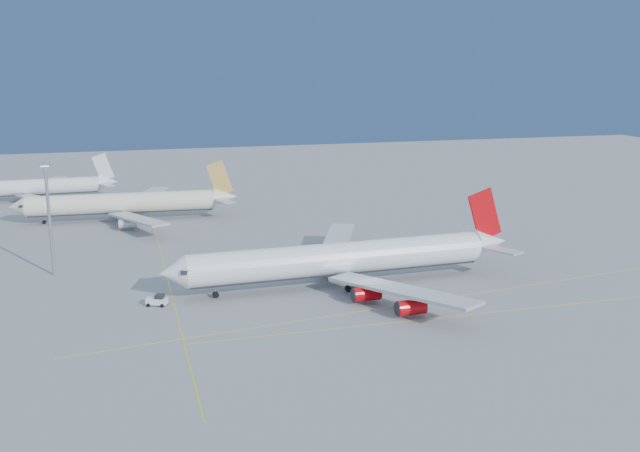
% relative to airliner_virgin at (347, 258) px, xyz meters
% --- Properties ---
extents(ground, '(500.00, 500.00, 0.00)m').
position_rel_airliner_virgin_xyz_m(ground, '(5.88, -8.51, -5.41)').
color(ground, slate).
rests_on(ground, ground).
extents(taxiway_lines, '(118.86, 140.00, 0.02)m').
position_rel_airliner_virgin_xyz_m(taxiway_lines, '(-8.83, -2.16, -5.40)').
color(taxiway_lines, yellow).
rests_on(taxiway_lines, ground).
extents(airliner_virgin, '(72.64, 65.27, 17.93)m').
position_rel_airliner_virgin_xyz_m(airliner_virgin, '(0.00, 0.00, 0.00)').
color(airliner_virgin, white).
rests_on(airliner_virgin, ground).
extents(airliner_etihad, '(62.13, 57.32, 16.21)m').
position_rel_airliner_virgin_xyz_m(airliner_etihad, '(-40.76, 73.40, -0.47)').
color(airliner_etihad, beige).
rests_on(airliner_etihad, ground).
extents(airliner_third, '(54.27, 50.14, 14.58)m').
position_rel_airliner_virgin_xyz_m(airliner_third, '(-69.80, 111.34, -0.99)').
color(airliner_third, white).
rests_on(airliner_third, ground).
extents(pushback_tug, '(4.17, 3.36, 2.10)m').
position_rel_airliner_virgin_xyz_m(pushback_tug, '(-37.04, -2.44, -4.43)').
color(pushback_tug, white).
rests_on(pushback_tug, ground).
extents(light_mast, '(2.04, 2.04, 23.54)m').
position_rel_airliner_virgin_xyz_m(light_mast, '(-56.62, 22.94, 8.49)').
color(light_mast, gray).
rests_on(light_mast, ground).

